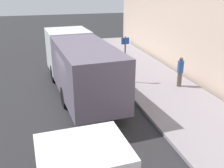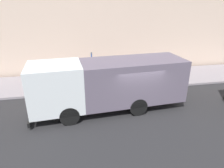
{
  "view_description": "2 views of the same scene",
  "coord_description": "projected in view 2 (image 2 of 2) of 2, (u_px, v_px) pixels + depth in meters",
  "views": [
    {
      "loc": [
        -1.22,
        -11.4,
        5.45
      ],
      "look_at": [
        1.69,
        -0.89,
        1.31
      ],
      "focal_mm": 42.61,
      "sensor_mm": 36.0,
      "label": 1
    },
    {
      "loc": [
        -9.44,
        3.24,
        5.72
      ],
      "look_at": [
        0.7,
        1.35,
        1.52
      ],
      "focal_mm": 32.03,
      "sensor_mm": 36.0,
      "label": 2
    }
  ],
  "objects": [
    {
      "name": "pedestrian_walking",
      "position": [
        107.0,
        65.0,
        16.24
      ],
      "size": [
        0.4,
        0.4,
        1.63
      ],
      "rotation": [
        0.0,
        0.0,
        6.06
      ],
      "color": "brown",
      "rests_on": "sidewalk"
    },
    {
      "name": "street_sign_post",
      "position": [
        92.0,
        68.0,
        13.3
      ],
      "size": [
        0.44,
        0.08,
        2.61
      ],
      "color": "#4C5156",
      "rests_on": "sidewalk"
    },
    {
      "name": "building_facade",
      "position": [
        113.0,
        9.0,
        16.19
      ],
      "size": [
        0.5,
        30.0,
        10.56
      ],
      "primitive_type": "cube",
      "color": "beige",
      "rests_on": "ground"
    },
    {
      "name": "ground",
      "position": [
        138.0,
        112.0,
        11.3
      ],
      "size": [
        80.0,
        80.0,
        0.0
      ],
      "primitive_type": "plane",
      "color": "#262628"
    },
    {
      "name": "traffic_cone_orange",
      "position": [
        39.0,
        87.0,
        13.56
      ],
      "size": [
        0.41,
        0.41,
        0.58
      ],
      "primitive_type": "cone",
      "color": "orange",
      "rests_on": "sidewalk"
    },
    {
      "name": "sidewalk",
      "position": [
        119.0,
        80.0,
        15.85
      ],
      "size": [
        4.06,
        30.0,
        0.14
      ],
      "primitive_type": "cube",
      "color": "gray",
      "rests_on": "ground"
    },
    {
      "name": "large_utility_truck",
      "position": [
        108.0,
        83.0,
        11.0
      ],
      "size": [
        2.98,
        8.66,
        2.89
      ],
      "rotation": [
        0.0,
        0.0,
        0.07
      ],
      "color": "silver",
      "rests_on": "ground"
    }
  ]
}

